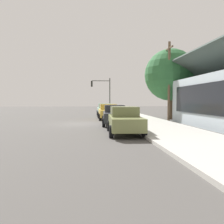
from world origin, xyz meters
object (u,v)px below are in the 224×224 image
(traffic_light_main, at_px, (102,90))
(fire_hydrant_red, at_px, (139,121))
(car_seafoam, at_px, (105,110))
(utility_pole_wooden, at_px, (169,80))
(car_mustard, at_px, (108,112))
(car_charcoal, at_px, (114,115))
(shade_tree, at_px, (171,75))
(car_olive, at_px, (125,120))

(traffic_light_main, xyz_separation_m, fire_hydrant_red, (17.62, 1.66, -2.99))
(car_seafoam, relative_size, utility_pole_wooden, 0.65)
(car_mustard, relative_size, car_charcoal, 0.98)
(utility_pole_wooden, bearing_deg, traffic_light_main, -155.20)
(car_mustard, height_order, fire_hydrant_red, car_mustard)
(car_charcoal, xyz_separation_m, shade_tree, (-5.13, 6.41, 3.79))
(shade_tree, height_order, traffic_light_main, shade_tree)
(car_charcoal, height_order, traffic_light_main, traffic_light_main)
(car_seafoam, height_order, car_olive, same)
(car_olive, distance_m, shade_tree, 12.68)
(car_seafoam, xyz_separation_m, car_mustard, (5.48, -0.00, 0.00))
(traffic_light_main, height_order, utility_pole_wooden, utility_pole_wooden)
(car_mustard, bearing_deg, car_seafoam, 179.77)
(car_olive, relative_size, fire_hydrant_red, 6.44)
(utility_pole_wooden, bearing_deg, car_charcoal, -61.24)
(traffic_light_main, bearing_deg, car_seafoam, 1.09)
(car_olive, distance_m, utility_pole_wooden, 10.35)
(car_mustard, bearing_deg, traffic_light_main, -179.75)
(car_charcoal, distance_m, fire_hydrant_red, 2.81)
(car_mustard, relative_size, utility_pole_wooden, 0.64)
(car_mustard, distance_m, car_charcoal, 5.61)
(car_mustard, height_order, car_charcoal, same)
(shade_tree, bearing_deg, fire_hydrant_red, -33.16)
(shade_tree, height_order, fire_hydrant_red, shade_tree)
(traffic_light_main, bearing_deg, car_charcoal, 0.47)
(shade_tree, xyz_separation_m, utility_pole_wooden, (2.09, -0.87, -0.68))
(car_mustard, height_order, traffic_light_main, traffic_light_main)
(car_mustard, bearing_deg, shade_tree, 85.50)
(car_seafoam, distance_m, car_charcoal, 11.09)
(shade_tree, xyz_separation_m, traffic_light_main, (-10.16, -6.53, -1.12))
(traffic_light_main, distance_m, fire_hydrant_red, 17.95)
(car_mustard, distance_m, car_olive, 10.79)
(car_olive, bearing_deg, car_mustard, -177.19)
(car_charcoal, distance_m, traffic_light_main, 15.52)
(shade_tree, bearing_deg, car_olive, -31.61)
(car_seafoam, distance_m, car_mustard, 5.48)
(car_charcoal, relative_size, car_olive, 1.07)
(car_mustard, relative_size, shade_tree, 0.66)
(car_charcoal, height_order, car_olive, same)
(car_charcoal, xyz_separation_m, fire_hydrant_red, (2.33, 1.53, -0.32))
(traffic_light_main, bearing_deg, shade_tree, 32.74)
(shade_tree, relative_size, traffic_light_main, 1.40)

